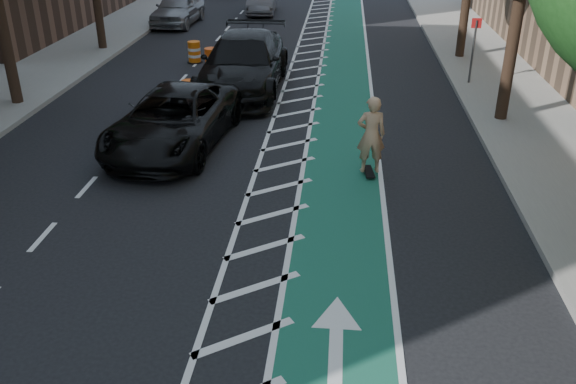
# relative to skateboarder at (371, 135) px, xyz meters

# --- Properties ---
(ground) EXTENTS (120.00, 120.00, 0.00)m
(ground) POSITION_rel_skateboarder_xyz_m (-3.70, -3.77, -1.09)
(ground) COLOR black
(ground) RESTS_ON ground
(bike_lane) EXTENTS (2.00, 90.00, 0.01)m
(bike_lane) POSITION_rel_skateboarder_xyz_m (-0.70, 6.23, -1.08)
(bike_lane) COLOR #1A5D43
(bike_lane) RESTS_ON ground
(buffer_strip) EXTENTS (1.40, 90.00, 0.01)m
(buffer_strip) POSITION_rel_skateboarder_xyz_m (-2.20, 6.23, -1.08)
(buffer_strip) COLOR silver
(buffer_strip) RESTS_ON ground
(sidewalk_right) EXTENTS (5.00, 90.00, 0.15)m
(sidewalk_right) POSITION_rel_skateboarder_xyz_m (5.80, 6.23, -1.01)
(sidewalk_right) COLOR gray
(sidewalk_right) RESTS_ON ground
(curb_right) EXTENTS (0.12, 90.00, 0.16)m
(curb_right) POSITION_rel_skateboarder_xyz_m (3.35, 6.23, -1.01)
(curb_right) COLOR gray
(curb_right) RESTS_ON ground
(curb_left) EXTENTS (0.12, 90.00, 0.16)m
(curb_left) POSITION_rel_skateboarder_xyz_m (-10.75, 6.23, -1.01)
(curb_left) COLOR gray
(curb_left) RESTS_ON ground
(sign_post) EXTENTS (0.35, 0.08, 2.47)m
(sign_post) POSITION_rel_skateboarder_xyz_m (3.90, 8.23, 0.26)
(sign_post) COLOR #4C4C4C
(sign_post) RESTS_ON ground
(skateboard) EXTENTS (0.31, 0.80, 0.10)m
(skateboard) POSITION_rel_skateboarder_xyz_m (0.00, 0.00, -1.00)
(skateboard) COLOR black
(skateboard) RESTS_ON ground
(skateboarder) EXTENTS (0.77, 0.56, 1.97)m
(skateboarder) POSITION_rel_skateboarder_xyz_m (0.00, 0.00, 0.00)
(skateboarder) COLOR tan
(skateboarder) RESTS_ON skateboard
(suv_near) EXTENTS (3.18, 5.97, 1.60)m
(suv_near) POSITION_rel_skateboarder_xyz_m (-5.40, 1.44, -0.29)
(suv_near) COLOR black
(suv_near) RESTS_ON ground
(suv_far) EXTENTS (2.80, 6.80, 1.97)m
(suv_far) POSITION_rel_skateboarder_xyz_m (-4.30, 7.00, -0.10)
(suv_far) COLOR black
(suv_far) RESTS_ON ground
(car_silver) EXTENTS (2.22, 5.03, 1.68)m
(car_silver) POSITION_rel_skateboarder_xyz_m (-9.70, 18.66, -0.25)
(car_silver) COLOR gray
(car_silver) RESTS_ON ground
(car_grey) EXTENTS (1.76, 4.44, 1.44)m
(car_grey) POSITION_rel_skateboarder_xyz_m (-5.64, 22.37, -0.37)
(car_grey) COLOR #56555A
(car_grey) RESTS_ON ground
(barrel_a) EXTENTS (0.60, 0.60, 0.82)m
(barrel_a) POSITION_rel_skateboarder_xyz_m (-5.90, 5.23, -0.70)
(barrel_a) COLOR #FF5D0D
(barrel_a) RESTS_ON ground
(barrel_b) EXTENTS (0.71, 0.71, 0.96)m
(barrel_b) POSITION_rel_skateboarder_xyz_m (-5.94, 9.26, -0.63)
(barrel_b) COLOR #F6510C
(barrel_b) RESTS_ON ground
(barrel_c) EXTENTS (0.65, 0.65, 0.89)m
(barrel_c) POSITION_rel_skateboarder_xyz_m (-6.99, 10.73, -0.67)
(barrel_c) COLOR orange
(barrel_c) RESTS_ON ground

